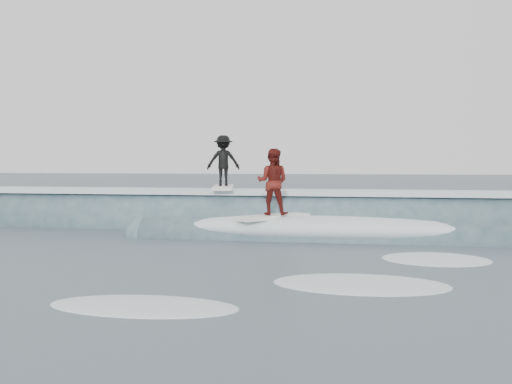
# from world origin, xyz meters

# --- Properties ---
(ground) EXTENTS (160.00, 160.00, 0.00)m
(ground) POSITION_xyz_m (0.00, 0.00, 0.00)
(ground) COLOR #394854
(ground) RESTS_ON ground
(breaking_wave) EXTENTS (21.73, 3.83, 2.10)m
(breaking_wave) POSITION_xyz_m (0.28, 4.19, 0.05)
(breaking_wave) COLOR #3A5A62
(breaking_wave) RESTS_ON ground
(surfer_black) EXTENTS (1.04, 2.07, 1.56)m
(surfer_black) POSITION_xyz_m (-1.14, 4.53, 1.85)
(surfer_black) COLOR white
(surfer_black) RESTS_ON ground
(surfer_red) EXTENTS (1.76, 1.84, 1.73)m
(surfer_red) POSITION_xyz_m (0.63, 2.33, 1.31)
(surfer_red) COLOR white
(surfer_red) RESTS_ON ground
(whitewater) EXTENTS (14.11, 6.76, 0.10)m
(whitewater) POSITION_xyz_m (0.47, -1.72, 0.00)
(whitewater) COLOR white
(whitewater) RESTS_ON ground
(far_swells) EXTENTS (38.49, 8.65, 0.80)m
(far_swells) POSITION_xyz_m (-0.88, 17.65, 0.00)
(far_swells) COLOR #3A5A62
(far_swells) RESTS_ON ground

